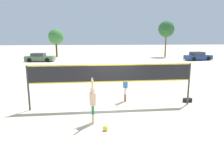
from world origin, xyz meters
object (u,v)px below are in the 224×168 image
Objects in this scene: gear_bag at (187,100)px; tree_left_cluster at (166,29)px; tree_right_cluster at (56,37)px; volleyball_net at (112,76)px; player_spiker at (93,100)px; player_blocker at (125,84)px; parked_car_near at (40,58)px; parked_car_mid at (198,56)px; volleyball at (105,128)px.

tree_left_cluster reaches higher than gear_bag.
volleyball_net is at bearing -77.93° from tree_right_cluster.
player_spiker is 4.15× the size of gear_bag.
tree_left_cluster is at bearing 155.65° from player_blocker.
volleyball_net is 1.27× the size of tree_left_cluster.
parked_car_near is at bearing 15.73° from player_spiker.
volleyball_net reaches higher than parked_car_near.
parked_car_near is 0.87× the size of tree_right_cluster.
volleyball_net is 4.36× the size of player_spiker.
parked_car_mid is at bearing 4.07° from parked_car_near.
tree_right_cluster is at bearing -165.97° from player_blocker.
tree_right_cluster reaches higher than parked_car_mid.
tree_right_cluster reaches higher than volleyball.
volleyball_net is 1.52m from player_blocker.
gear_bag reaches higher than volleyball.
volleyball_net is 2.50m from player_spiker.
player_blocker is 25.02m from parked_car_near.
parked_car_mid is (17.72, 26.06, 0.52)m from volleyball.
gear_bag is (3.58, -0.60, -0.94)m from player_blocker.
tree_right_cluster is at bearing 174.50° from tree_left_cluster.
tree_left_cluster is (13.19, 29.13, 4.18)m from player_blocker.
parked_car_near is (-8.51, 24.20, -1.12)m from volleyball_net.
tree_right_cluster is (-23.98, 9.10, 3.18)m from parked_car_mid.
player_blocker is 0.38× the size of tree_right_cluster.
player_spiker is at bearing -117.13° from volleyball_net.
tree_left_cluster reaches higher than player_blocker.
tree_right_cluster is at bearing 109.70° from gear_bag.
tree_left_cluster is at bearing -25.18° from player_spiker.
player_spiker is 35.93m from tree_left_cluster.
player_blocker is at bearing -114.35° from tree_left_cluster.
player_blocker reaches higher than gear_bag.
player_blocker reaches higher than player_spiker.
volleyball_net reaches higher than volleyball.
tree_left_cluster is at bearing -5.50° from tree_right_cluster.
parked_car_mid is 0.86× the size of tree_right_cluster.
volleyball_net reaches higher than parked_car_mid.
parked_car_mid is 8.97m from tree_left_cluster.
volleyball is 31.52m from parked_car_mid.
volleyball_net is 4.29× the size of player_blocker.
player_blocker is at bearing 69.12° from volleyball.
tree_right_cluster is (1.63, 7.98, 3.20)m from parked_car_near.
player_spiker is 0.44× the size of parked_car_mid.
parked_car_near is at bearing 118.67° from gear_bag.
player_blocker is 9.26× the size of volleyball.
volleyball is 6.15m from gear_bag.
player_blocker is 4.22× the size of gear_bag.
volleyball is at bearing -113.94° from tree_left_cluster.
parked_car_mid reaches higher than gear_bag.
player_blocker is at bearing -75.97° from tree_right_cluster.
player_blocker is (0.90, 1.02, -0.67)m from volleyball_net.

